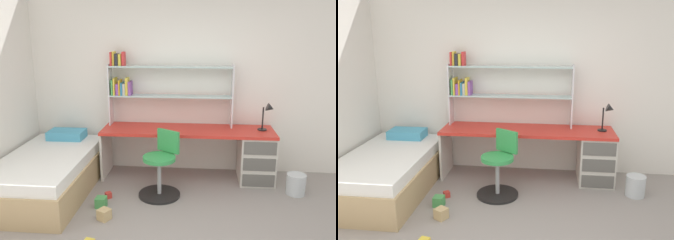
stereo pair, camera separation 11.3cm
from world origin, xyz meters
TOP-DOWN VIEW (x-y plane):
  - room_shell at (-1.17, 1.16)m, footprint 5.68×5.50m
  - desk at (0.56, 1.92)m, footprint 2.33×0.62m
  - bookshelf_hutch at (-0.57, 2.11)m, footprint 1.72×0.22m
  - desk_lamp at (0.99, 1.92)m, footprint 0.20×0.16m
  - swivel_chair at (-0.37, 1.34)m, footprint 0.52×0.52m
  - bed_platform at (-1.80, 1.31)m, footprint 1.04×1.87m
  - waste_bin at (1.31, 1.51)m, footprint 0.24×0.24m
  - toy_block_red_1 at (-1.01, 1.19)m, footprint 0.10×0.10m
  - toy_block_green_3 at (-1.04, 0.96)m, footprint 0.12×0.12m
  - toy_block_natural_4 at (-0.92, 0.69)m, footprint 0.16×0.16m

SIDE VIEW (x-z plane):
  - toy_block_red_1 at x=-1.01m, z-range 0.00..0.07m
  - toy_block_natural_4 at x=-0.92m, z-range 0.00..0.12m
  - toy_block_green_3 at x=-1.04m, z-range 0.00..0.12m
  - waste_bin at x=1.31m, z-range 0.00..0.26m
  - bed_platform at x=-1.80m, z-range -0.06..0.56m
  - swivel_chair at x=-0.37m, z-range -0.08..0.73m
  - desk at x=0.56m, z-range 0.06..0.76m
  - desk_lamp at x=0.99m, z-range 0.76..1.15m
  - bookshelf_hutch at x=-0.57m, z-range 0.78..1.81m
  - room_shell at x=-1.17m, z-range 0.00..2.69m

